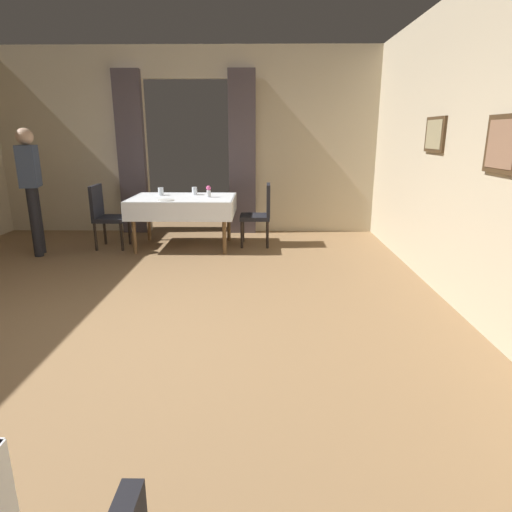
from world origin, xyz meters
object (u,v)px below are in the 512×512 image
plate_mid_c (166,200)px  glass_mid_b (195,191)px  flower_vase_mid (209,191)px  glass_mid_d (161,191)px  dining_table_mid (183,203)px  chair_mid_left (106,213)px  chair_mid_right (260,212)px  person_waiter_by_doorway (31,181)px

plate_mid_c → glass_mid_b: bearing=62.1°
flower_vase_mid → glass_mid_d: flower_vase_mid is taller
flower_vase_mid → plate_mid_c: size_ratio=0.75×
dining_table_mid → flower_vase_mid: size_ratio=8.95×
dining_table_mid → flower_vase_mid: 0.42m
dining_table_mid → chair_mid_left: size_ratio=1.62×
glass_mid_b → plate_mid_c: 0.67m
chair_mid_right → plate_mid_c: 1.41m
flower_vase_mid → person_waiter_by_doorway: size_ratio=0.10×
glass_mid_b → person_waiter_by_doorway: person_waiter_by_doorway is taller
plate_mid_c → flower_vase_mid: bearing=31.3°
plate_mid_c → chair_mid_left: bearing=163.7°
flower_vase_mid → person_waiter_by_doorway: person_waiter_by_doorway is taller
flower_vase_mid → plate_mid_c: bearing=-148.7°
plate_mid_c → person_waiter_by_doorway: bearing=-175.9°
glass_mid_b → person_waiter_by_doorway: bearing=-161.1°
chair_mid_left → dining_table_mid: bearing=3.2°
dining_table_mid → plate_mid_c: 0.40m
chair_mid_right → person_waiter_by_doorway: bearing=-169.3°
chair_mid_left → glass_mid_d: (0.78, 0.25, 0.29)m
chair_mid_left → glass_mid_b: 1.35m
chair_mid_right → glass_mid_d: chair_mid_right is taller
dining_table_mid → chair_mid_right: size_ratio=1.62×
flower_vase_mid → plate_mid_c: flower_vase_mid is taller
dining_table_mid → chair_mid_left: chair_mid_left is taller
dining_table_mid → chair_mid_right: bearing=5.7°
flower_vase_mid → glass_mid_b: (-0.25, 0.25, -0.03)m
chair_mid_right → person_waiter_by_doorway: person_waiter_by_doorway is taller
person_waiter_by_doorway → chair_mid_right: bearing=10.7°
chair_mid_right → plate_mid_c: bearing=-160.7°
dining_table_mid → glass_mid_b: glass_mid_b is taller
chair_mid_right → glass_mid_b: bearing=172.6°
glass_mid_d → chair_mid_right: bearing=-2.8°
chair_mid_left → flower_vase_mid: 1.56m
flower_vase_mid → chair_mid_left: bearing=-177.9°
glass_mid_b → plate_mid_c: bearing=-117.9°
chair_mid_left → flower_vase_mid: (1.52, 0.06, 0.33)m
flower_vase_mid → glass_mid_b: flower_vase_mid is taller
chair_mid_right → dining_table_mid: bearing=-174.3°
chair_mid_left → flower_vase_mid: bearing=2.1°
dining_table_mid → glass_mid_d: glass_mid_d is taller
dining_table_mid → glass_mid_d: size_ratio=12.87×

